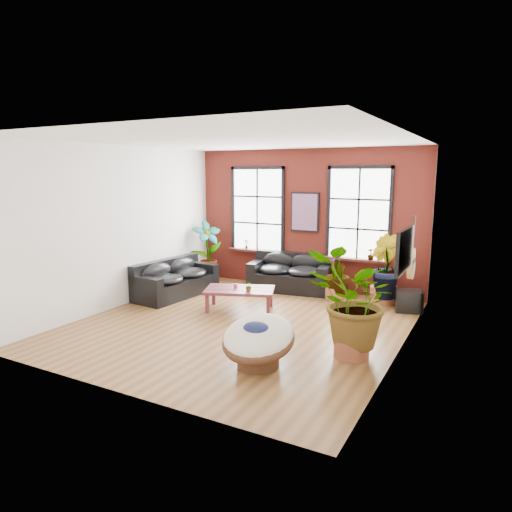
{
  "coord_description": "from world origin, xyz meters",
  "views": [
    {
      "loc": [
        4.28,
        -7.41,
        2.9
      ],
      "look_at": [
        0.0,
        0.6,
        1.25
      ],
      "focal_mm": 32.0,
      "sensor_mm": 36.0,
      "label": 1
    }
  ],
  "objects": [
    {
      "name": "floor_plant_right_wall",
      "position": [
        2.37,
        -0.62,
        0.93
      ],
      "size": [
        1.82,
        1.84,
        1.54
      ],
      "primitive_type": "imported",
      "rotation": [
        0.0,
        0.0,
        3.98
      ],
      "color": "#224E14",
      "rests_on": "ground"
    },
    {
      "name": "sofa_back",
      "position": [
        -0.23,
        2.89,
        0.42
      ],
      "size": [
        2.12,
        1.25,
        0.92
      ],
      "rotation": [
        0.0,
        0.0,
        0.14
      ],
      "color": "black",
      "rests_on": "ground"
    },
    {
      "name": "pot_right_wall",
      "position": [
        2.38,
        -0.61,
        0.21
      ],
      "size": [
        0.7,
        0.7,
        0.41
      ],
      "rotation": [
        0.0,
        0.0,
        -0.3
      ],
      "color": "#974C31",
      "rests_on": "ground"
    },
    {
      "name": "poster",
      "position": [
        0.0,
        3.18,
        1.95
      ],
      "size": [
        0.74,
        0.06,
        0.98
      ],
      "color": "black",
      "rests_on": "room"
    },
    {
      "name": "sill_plant_left",
      "position": [
        -1.65,
        3.13,
        1.04
      ],
      "size": [
        0.17,
        0.17,
        0.27
      ],
      "primitive_type": "imported",
      "rotation": [
        0.0,
        0.0,
        0.79
      ],
      "color": "#224E14",
      "rests_on": "room"
    },
    {
      "name": "floor_plant_back_right",
      "position": [
        2.12,
        2.69,
        0.86
      ],
      "size": [
        0.98,
        1.0,
        1.42
      ],
      "primitive_type": "imported",
      "rotation": [
        0.0,
        0.0,
        2.27
      ],
      "color": "#224E14",
      "rests_on": "ground"
    },
    {
      "name": "sill_plant_right",
      "position": [
        1.7,
        3.13,
        1.04
      ],
      "size": [
        0.19,
        0.19,
        0.27
      ],
      "primitive_type": "imported",
      "rotation": [
        0.0,
        0.0,
        3.49
      ],
      "color": "#224E14",
      "rests_on": "room"
    },
    {
      "name": "pot_mid",
      "position": [
        1.08,
        2.45,
        0.16
      ],
      "size": [
        0.47,
        0.47,
        0.32
      ],
      "rotation": [
        0.0,
        0.0,
        0.07
      ],
      "color": "#974C31",
      "rests_on": "ground"
    },
    {
      "name": "coffee_table",
      "position": [
        -0.5,
        0.79,
        0.41
      ],
      "size": [
        1.65,
        1.3,
        0.56
      ],
      "rotation": [
        0.0,
        0.0,
        0.37
      ],
      "color": "#581F29",
      "rests_on": "ground"
    },
    {
      "name": "table_plant",
      "position": [
        -0.22,
        0.7,
        0.58
      ],
      "size": [
        0.22,
        0.19,
        0.22
      ],
      "primitive_type": "imported",
      "rotation": [
        0.0,
        0.0,
        -0.12
      ],
      "color": "#224E14",
      "rests_on": "coffee_table"
    },
    {
      "name": "room",
      "position": [
        0.0,
        0.15,
        1.75
      ],
      "size": [
        6.04,
        6.54,
        3.54
      ],
      "color": "brown",
      "rests_on": "ground"
    },
    {
      "name": "pot_back_left",
      "position": [
        -2.54,
        2.66,
        0.19
      ],
      "size": [
        0.59,
        0.59,
        0.38
      ],
      "rotation": [
        0.0,
        0.0,
        0.17
      ],
      "color": "#974C31",
      "rests_on": "ground"
    },
    {
      "name": "sofa_left",
      "position": [
        -2.47,
        1.08,
        0.39
      ],
      "size": [
        1.1,
        2.23,
        0.85
      ],
      "rotation": [
        0.0,
        0.0,
        1.48
      ],
      "color": "black",
      "rests_on": "ground"
    },
    {
      "name": "pot_back_right",
      "position": [
        2.09,
        2.73,
        0.2
      ],
      "size": [
        0.55,
        0.55,
        0.39
      ],
      "rotation": [
        0.0,
        0.0,
        -0.02
      ],
      "color": "#974C31",
      "rests_on": "ground"
    },
    {
      "name": "papasan_chair",
      "position": [
        1.23,
        -1.63,
        0.43
      ],
      "size": [
        1.14,
        1.16,
        0.83
      ],
      "rotation": [
        0.0,
        0.0,
        0.02
      ],
      "color": "#54321E",
      "rests_on": "ground"
    },
    {
      "name": "tv_wall_unit",
      "position": [
        2.93,
        0.6,
        1.54
      ],
      "size": [
        0.13,
        1.86,
        1.2
      ],
      "color": "black",
      "rests_on": "room"
    },
    {
      "name": "floor_plant_mid",
      "position": [
        1.11,
        2.47,
        0.67
      ],
      "size": [
        0.78,
        0.78,
        1.06
      ],
      "primitive_type": "imported",
      "rotation": [
        0.0,
        0.0,
        5.1
      ],
      "color": "#224E14",
      "rests_on": "ground"
    },
    {
      "name": "media_box",
      "position": [
        2.73,
        2.39,
        0.23
      ],
      "size": [
        0.66,
        0.6,
        0.46
      ],
      "rotation": [
        0.0,
        0.0,
        0.29
      ],
      "color": "black",
      "rests_on": "ground"
    },
    {
      "name": "floor_plant_back_left",
      "position": [
        -2.56,
        2.62,
        0.91
      ],
      "size": [
        0.9,
        0.96,
        1.52
      ],
      "primitive_type": "imported",
      "rotation": [
        0.0,
        0.0,
        0.96
      ],
      "color": "#224E14",
      "rests_on": "ground"
    }
  ]
}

